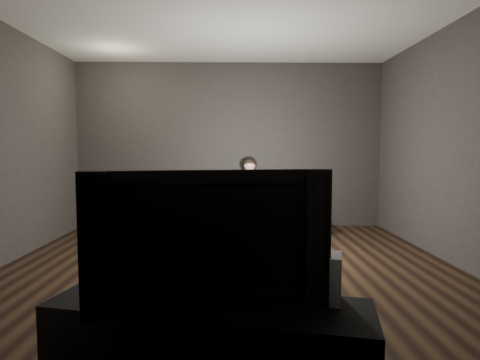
{
  "coord_description": "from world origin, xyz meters",
  "views": [
    {
      "loc": [
        0.04,
        -4.14,
        1.29
      ],
      "look_at": [
        0.15,
        1.55,
        0.85
      ],
      "focal_mm": 30.0,
      "sensor_mm": 36.0,
      "label": 1
    }
  ],
  "objects_px": {
    "sofa": "(235,219)",
    "media_console": "(209,358)",
    "child": "(250,191)",
    "coffee_table": "(241,221)"
  },
  "relations": [
    {
      "from": "sofa",
      "to": "coffee_table",
      "type": "distance_m",
      "value": 0.81
    },
    {
      "from": "sofa",
      "to": "coffee_table",
      "type": "xyz_separation_m",
      "value": [
        0.07,
        -0.8,
        0.11
      ]
    },
    {
      "from": "sofa",
      "to": "media_console",
      "type": "height_order",
      "value": "sofa"
    },
    {
      "from": "sofa",
      "to": "media_console",
      "type": "xyz_separation_m",
      "value": [
        -0.15,
        -4.09,
        0.03
      ]
    },
    {
      "from": "child",
      "to": "coffee_table",
      "type": "distance_m",
      "value": 0.83
    },
    {
      "from": "child",
      "to": "media_console",
      "type": "relative_size",
      "value": 0.7
    },
    {
      "from": "coffee_table",
      "to": "media_console",
      "type": "distance_m",
      "value": 3.31
    },
    {
      "from": "coffee_table",
      "to": "media_console",
      "type": "bearing_deg",
      "value": -93.93
    },
    {
      "from": "sofa",
      "to": "child",
      "type": "height_order",
      "value": "child"
    },
    {
      "from": "sofa",
      "to": "media_console",
      "type": "relative_size",
      "value": 1.26
    }
  ]
}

